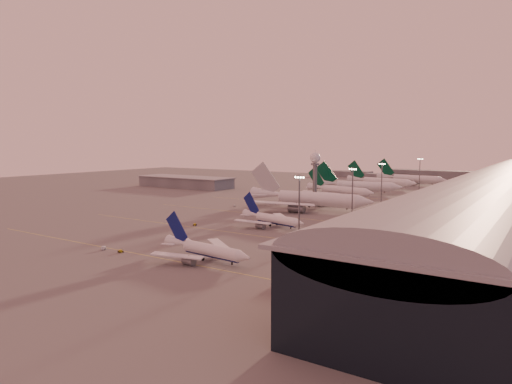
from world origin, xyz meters
The scene contains 26 objects.
ground centered at (0.00, 0.00, 0.00)m, with size 700.00×700.00×0.00m, color #5D5B5B.
taxiway_markings centered at (30.00, 56.00, 0.01)m, with size 180.00×185.25×0.02m.
terminal centered at (107.88, 110.09, 10.52)m, with size 57.00×362.00×23.04m.
hangar centered at (-120.00, 140.00, 4.32)m, with size 82.00×27.00×8.50m.
radar_tower centered at (5.00, 120.00, 20.95)m, with size 6.40×6.40×31.10m.
mast_a centered at (58.00, 0.00, 13.74)m, with size 3.60×0.56×25.00m.
mast_b centered at (55.00, 55.00, 13.74)m, with size 3.60×0.56×25.00m.
mast_c centered at (50.00, 110.00, 13.74)m, with size 3.60×0.56×25.00m.
mast_d centered at (48.00, 200.00, 13.74)m, with size 3.60×0.56×25.00m.
distant_horizon centered at (2.62, 325.14, 3.89)m, with size 165.00×37.50×9.00m.
narrowbody_near centered at (42.01, -29.37, 2.80)m, with size 35.36×28.11×13.82m.
narrowbody_mid centered at (29.53, 29.58, 2.80)m, with size 34.94×27.58×13.84m.
widebody_white centered at (19.63, 83.80, 4.35)m, with size 71.30×57.05×25.07m.
greentail_a centered at (11.20, 144.23, 3.42)m, with size 52.32×41.73×19.39m.
greentail_b centered at (12.64, 173.52, 3.97)m, with size 61.75×49.58×22.48m.
greentail_c centered at (14.20, 218.50, 3.79)m, with size 58.72×47.06×21.46m.
greentail_d centered at (26.35, 260.68, 3.89)m, with size 60.50×48.62×22.01m.
gsv_truck_a centered at (5.06, -37.29, 1.26)m, with size 6.17×5.44×2.46m.
gsv_tug_near centered at (12.48, -37.06, 0.46)m, with size 2.59×3.49×0.89m.
gsv_catering_a centered at (65.43, -7.62, 1.98)m, with size 5.15×3.03×3.96m.
gsv_tug_mid centered at (0.34, 13.28, 0.45)m, with size 3.09×3.60×0.88m.
gsv_truck_b centered at (49.08, 48.53, 1.00)m, with size 5.04×2.28×1.97m.
gsv_truck_c centered at (-19.54, 69.85, 1.05)m, with size 5.39×2.86×2.07m.
gsv_catering_b centered at (66.55, 72.75, 2.13)m, with size 5.27×2.63×4.26m.
gsv_tug_far centered at (20.72, 96.23, 0.52)m, with size 3.97×3.99×1.01m.
gsv_tug_hangar centered at (44.86, 158.06, 0.45)m, with size 3.42×2.59×0.87m.
Camera 1 is at (129.05, -133.73, 35.50)m, focal length 32.00 mm.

